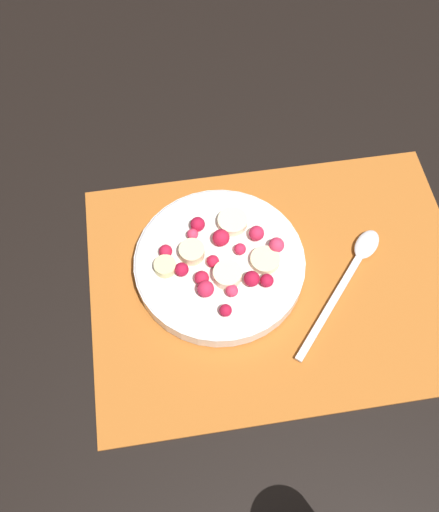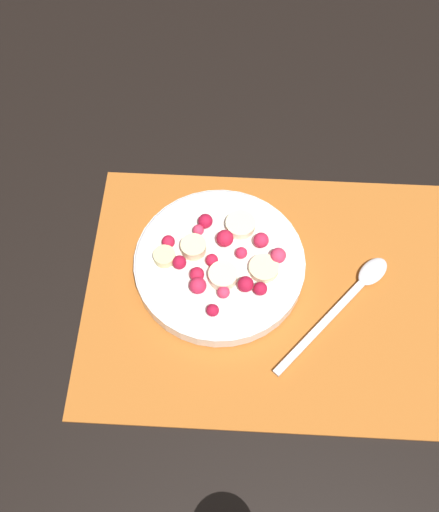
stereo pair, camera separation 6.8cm
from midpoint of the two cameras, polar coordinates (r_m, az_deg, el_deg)
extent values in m
plane|color=black|center=(0.71, 3.21, -2.79)|extent=(3.00, 3.00, 0.00)
cube|color=#B26023|center=(0.71, 3.22, -2.68)|extent=(0.47, 0.34, 0.01)
cylinder|color=white|center=(0.70, -2.78, -1.05)|extent=(0.21, 0.21, 0.02)
torus|color=white|center=(0.70, -2.80, -0.77)|extent=(0.21, 0.21, 0.01)
cylinder|color=white|center=(0.69, -2.82, -0.60)|extent=(0.19, 0.19, 0.00)
cylinder|color=beige|center=(0.69, -5.61, 0.15)|extent=(0.04, 0.04, 0.01)
cylinder|color=beige|center=(0.68, 1.74, -0.69)|extent=(0.04, 0.04, 0.01)
cylinder|color=#F4EAB7|center=(0.71, -1.43, 3.20)|extent=(0.05, 0.05, 0.01)
cylinder|color=#F4EAB7|center=(0.67, -2.14, -1.92)|extent=(0.04, 0.04, 0.01)
cylinder|color=beige|center=(0.69, -8.30, -1.30)|extent=(0.03, 0.03, 0.01)
sphere|color=#D12347|center=(0.70, 0.94, 2.05)|extent=(0.02, 0.02, 0.02)
sphere|color=#DB3356|center=(0.69, 3.08, 0.87)|extent=(0.02, 0.02, 0.02)
sphere|color=red|center=(0.69, -2.66, 1.60)|extent=(0.02, 0.02, 0.02)
sphere|color=#B21433|center=(0.71, -4.97, 2.95)|extent=(0.02, 0.02, 0.02)
sphere|color=#B21433|center=(0.65, -2.39, -5.74)|extent=(0.01, 0.01, 0.01)
sphere|color=red|center=(0.67, -4.74, -2.16)|extent=(0.02, 0.02, 0.02)
sphere|color=#D12347|center=(0.66, -4.36, -3.57)|extent=(0.02, 0.02, 0.02)
sphere|color=#B21433|center=(0.67, 0.33, -2.55)|extent=(0.02, 0.02, 0.02)
sphere|color=#B21433|center=(0.67, 1.86, -2.73)|extent=(0.02, 0.02, 0.02)
sphere|color=red|center=(0.68, -3.53, -0.79)|extent=(0.02, 0.02, 0.02)
sphere|color=#DB3356|center=(0.70, -5.49, 1.94)|extent=(0.01, 0.01, 0.01)
sphere|color=#D12347|center=(0.69, -0.75, 0.45)|extent=(0.01, 0.01, 0.01)
sphere|color=#B21433|center=(0.68, -6.69, -1.60)|extent=(0.02, 0.02, 0.02)
sphere|color=red|center=(0.69, -8.22, 0.24)|extent=(0.02, 0.02, 0.02)
sphere|color=#DB3356|center=(0.66, -1.70, -3.75)|extent=(0.01, 0.01, 0.01)
cube|color=silver|center=(0.69, 8.25, -5.26)|extent=(0.11, 0.13, 0.00)
ellipsoid|color=silver|center=(0.74, 11.98, 0.92)|extent=(0.05, 0.05, 0.01)
camera|label=1|loc=(0.03, -92.87, -5.15)|focal=40.00mm
camera|label=2|loc=(0.03, 87.13, 5.15)|focal=40.00mm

